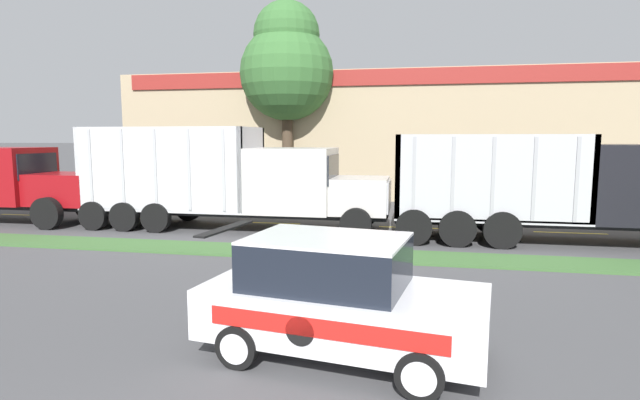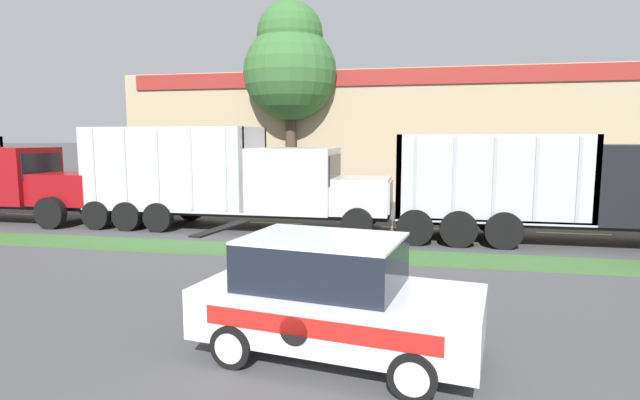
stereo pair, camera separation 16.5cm
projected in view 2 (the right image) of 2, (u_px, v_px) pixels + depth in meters
grass_verge at (351, 255)px, 13.89m from camera, size 120.00×1.54×0.06m
centre_line_2 at (31, 214)px, 21.41m from camera, size 2.40×0.14×0.01m
centre_line_3 at (145, 218)px, 20.34m from camera, size 2.40×0.14×0.01m
centre_line_4 at (272, 223)px, 19.27m from camera, size 2.40×0.14×0.01m
centre_line_5 at (414, 228)px, 18.20m from camera, size 2.40×0.14×0.01m
centre_line_6 at (573, 233)px, 17.13m from camera, size 2.40×0.14×0.01m
dump_truck_lead at (603, 193)px, 15.16m from camera, size 10.98×2.76×3.38m
dump_truck_far_right at (259, 185)px, 17.83m from camera, size 11.01×2.85×3.65m
rally_car at (333, 296)px, 7.45m from camera, size 4.40×2.52×1.84m
store_building_backdrop at (397, 136)px, 31.15m from camera, size 29.64×12.10×6.76m
tree_behind_left at (290, 64)px, 25.56m from camera, size 4.83×4.83×10.19m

